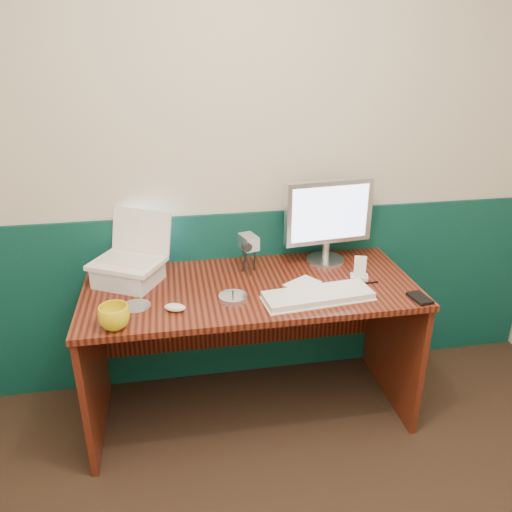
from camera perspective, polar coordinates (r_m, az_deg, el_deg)
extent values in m
cube|color=beige|center=(2.60, -0.97, 10.29)|extent=(3.50, 0.04, 2.50)
cube|color=#072F2D|center=(2.85, -0.83, -4.60)|extent=(3.48, 0.02, 1.00)
cube|color=black|center=(2.61, -0.59, -10.77)|extent=(1.60, 0.70, 0.75)
cube|color=silver|center=(2.50, -14.37, -2.01)|extent=(0.36, 0.34, 0.10)
cube|color=white|center=(2.30, 7.09, -4.59)|extent=(0.51, 0.22, 0.03)
ellipsoid|color=white|center=(2.38, 11.03, -3.78)|extent=(0.11, 0.07, 0.04)
ellipsoid|color=silver|center=(2.22, -9.24, -5.82)|extent=(0.11, 0.09, 0.03)
imported|color=yellow|center=(2.13, -15.90, -6.73)|extent=(0.16, 0.16, 0.10)
cylinder|color=silver|center=(2.28, -2.65, -4.81)|extent=(0.13, 0.13, 0.03)
cylinder|color=#B1BBC2|center=(2.30, -13.55, -5.56)|extent=(0.13, 0.13, 0.00)
cylinder|color=silver|center=(2.45, 5.67, -3.05)|extent=(0.13, 0.13, 0.00)
cylinder|color=black|center=(2.49, 12.34, -3.04)|extent=(0.14, 0.01, 0.01)
cube|color=white|center=(2.44, 5.32, -3.16)|extent=(0.20, 0.18, 0.00)
cube|color=white|center=(2.54, 11.70, -2.34)|extent=(0.10, 0.09, 0.02)
cube|color=white|center=(2.51, 11.81, -1.14)|extent=(0.06, 0.05, 0.10)
cube|color=black|center=(2.41, 18.22, -4.59)|extent=(0.09, 0.13, 0.01)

